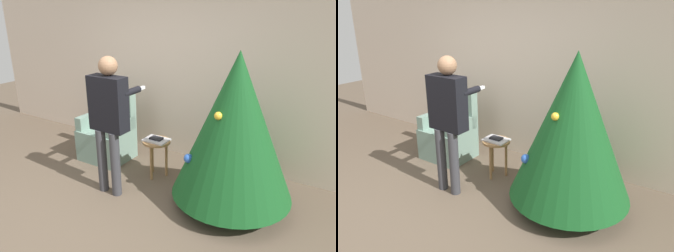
# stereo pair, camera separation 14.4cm
# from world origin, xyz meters

# --- Properties ---
(ground_plane) EXTENTS (14.00, 14.00, 0.00)m
(ground_plane) POSITION_xyz_m (0.00, 0.00, 0.00)
(ground_plane) COLOR brown
(wall_back) EXTENTS (8.00, 0.06, 2.70)m
(wall_back) POSITION_xyz_m (0.00, 2.23, 1.35)
(wall_back) COLOR beige
(wall_back) RESTS_ON ground_plane
(christmas_tree) EXTENTS (1.38, 1.38, 1.82)m
(christmas_tree) POSITION_xyz_m (1.29, 1.24, 0.99)
(christmas_tree) COLOR brown
(christmas_tree) RESTS_ON ground_plane
(armchair) EXTENTS (0.70, 0.62, 1.02)m
(armchair) POSITION_xyz_m (-0.80, 1.50, 0.37)
(armchair) COLOR gray
(armchair) RESTS_ON ground_plane
(person_standing) EXTENTS (0.48, 0.57, 1.71)m
(person_standing) POSITION_xyz_m (-0.11, 0.78, 1.03)
(person_standing) COLOR #38383D
(person_standing) RESTS_ON ground_plane
(side_stool) EXTENTS (0.38, 0.38, 0.53)m
(side_stool) POSITION_xyz_m (0.16, 1.39, 0.43)
(side_stool) COLOR #A37547
(side_stool) RESTS_ON ground_plane
(laptop) EXTENTS (0.33, 0.24, 0.02)m
(laptop) POSITION_xyz_m (0.16, 1.39, 0.54)
(laptop) COLOR silver
(laptop) RESTS_ON side_stool
(book) EXTENTS (0.17, 0.11, 0.02)m
(book) POSITION_xyz_m (0.16, 1.39, 0.56)
(book) COLOR black
(book) RESTS_ON laptop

